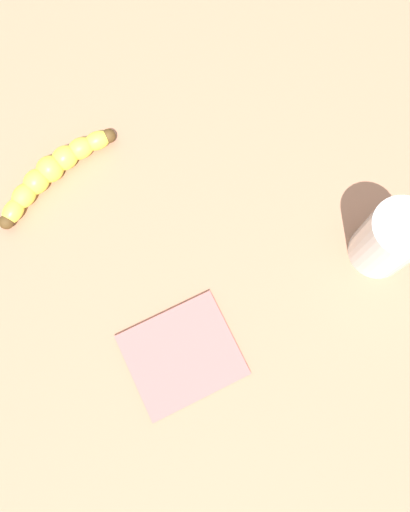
# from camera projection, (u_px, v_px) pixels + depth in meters

# --- Properties ---
(wooden_tabletop) EXTENTS (1.20, 1.20, 0.03)m
(wooden_tabletop) POSITION_uv_depth(u_px,v_px,m) (212.00, 210.00, 0.74)
(wooden_tabletop) COLOR #AA7455
(wooden_tabletop) RESTS_ON ground
(banana) EXTENTS (0.08, 0.19, 0.04)m
(banana) POSITION_uv_depth(u_px,v_px,m) (52.00, 172.00, 0.72)
(banana) COLOR yellow
(banana) RESTS_ON wooden_tabletop
(smoothie_glass) EXTENTS (0.07, 0.07, 0.11)m
(smoothie_glass) POSITION_uv_depth(u_px,v_px,m) (389.00, 240.00, 0.66)
(smoothie_glass) COLOR silver
(smoothie_glass) RESTS_ON wooden_tabletop
(folded_napkin) EXTENTS (0.12, 0.14, 0.01)m
(folded_napkin) POSITION_uv_depth(u_px,v_px,m) (182.00, 355.00, 0.67)
(folded_napkin) COLOR #BC6660
(folded_napkin) RESTS_ON wooden_tabletop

